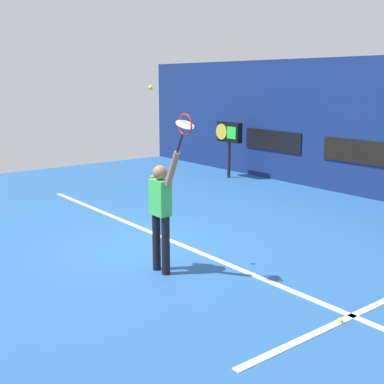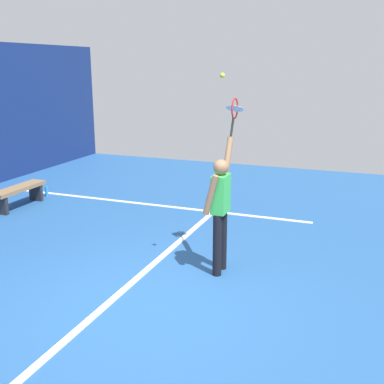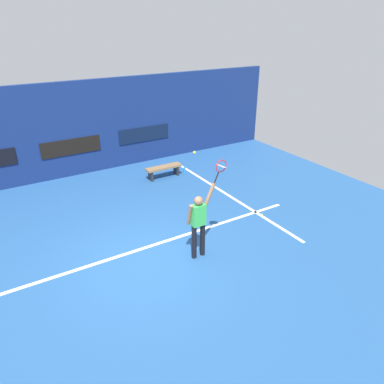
# 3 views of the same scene
# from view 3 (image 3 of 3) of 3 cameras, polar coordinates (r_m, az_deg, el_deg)

# --- Properties ---
(ground_plane) EXTENTS (18.00, 18.00, 0.00)m
(ground_plane) POSITION_cam_3_polar(r_m,az_deg,el_deg) (9.44, -7.17, -10.54)
(ground_plane) COLOR #23518C
(back_wall) EXTENTS (18.00, 0.20, 3.52)m
(back_wall) POSITION_cam_3_polar(r_m,az_deg,el_deg) (14.48, -18.74, 9.04)
(back_wall) COLOR navy
(back_wall) RESTS_ON ground_plane
(sponsor_banner_center) EXTENTS (2.20, 0.03, 0.60)m
(sponsor_banner_center) POSITION_cam_3_polar(r_m,az_deg,el_deg) (14.53, -18.30, 6.67)
(sponsor_banner_center) COLOR black
(sponsor_banner_starboard) EXTENTS (2.20, 0.03, 0.60)m
(sponsor_banner_starboard) POSITION_cam_3_polar(r_m,az_deg,el_deg) (15.41, -7.43, 8.92)
(sponsor_banner_starboard) COLOR #0C1933
(court_baseline) EXTENTS (10.00, 0.10, 0.01)m
(court_baseline) POSITION_cam_3_polar(r_m,az_deg,el_deg) (9.83, -8.47, -8.95)
(court_baseline) COLOR white
(court_baseline) RESTS_ON ground_plane
(court_sideline) EXTENTS (0.10, 7.00, 0.01)m
(court_sideline) POSITION_cam_3_polar(r_m,az_deg,el_deg) (12.69, 5.54, -0.43)
(court_sideline) COLOR white
(court_sideline) RESTS_ON ground_plane
(tennis_player) EXTENTS (0.73, 0.31, 1.96)m
(tennis_player) POSITION_cam_3_polar(r_m,az_deg,el_deg) (9.00, 1.02, -4.60)
(tennis_player) COLOR black
(tennis_player) RESTS_ON ground_plane
(tennis_racket) EXTENTS (0.42, 0.27, 0.62)m
(tennis_racket) POSITION_cam_3_polar(r_m,az_deg,el_deg) (8.74, 4.47, 3.85)
(tennis_racket) COLOR black
(tennis_ball) EXTENTS (0.07, 0.07, 0.07)m
(tennis_ball) POSITION_cam_3_polar(r_m,az_deg,el_deg) (8.12, 0.38, 6.16)
(tennis_ball) COLOR #CCE033
(court_bench) EXTENTS (1.40, 0.36, 0.45)m
(court_bench) POSITION_cam_3_polar(r_m,az_deg,el_deg) (13.97, -4.44, 3.58)
(court_bench) COLOR olive
(court_bench) RESTS_ON ground_plane
(water_bottle) EXTENTS (0.07, 0.07, 0.24)m
(water_bottle) POSITION_cam_3_polar(r_m,az_deg,el_deg) (14.45, -1.17, 3.49)
(water_bottle) COLOR #338CD8
(water_bottle) RESTS_ON ground_plane
(spare_ball) EXTENTS (0.07, 0.07, 0.07)m
(spare_ball) POSITION_cam_3_polar(r_m,az_deg,el_deg) (11.50, 10.77, -3.51)
(spare_ball) COLOR #CCE033
(spare_ball) RESTS_ON ground_plane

